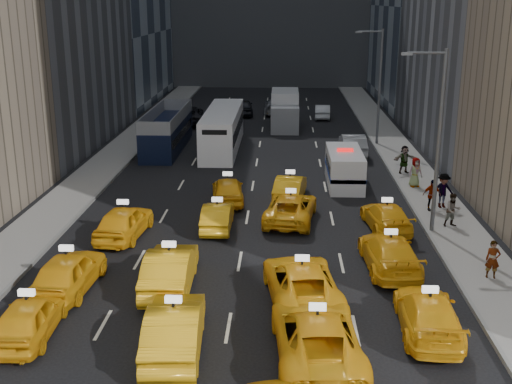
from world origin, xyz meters
TOP-DOWN VIEW (x-y plane):
  - ground at (0.00, 0.00)m, footprint 160.00×160.00m
  - sidewalk_west at (-10.50, 25.00)m, footprint 3.00×90.00m
  - sidewalk_east at (10.50, 25.00)m, footprint 3.00×90.00m
  - curb_west at (-9.05, 25.00)m, footprint 0.15×90.00m
  - curb_east at (9.05, 25.00)m, footprint 0.15×90.00m
  - streetlight_near at (9.18, 12.00)m, footprint 2.15×0.22m
  - streetlight_far at (9.18, 32.00)m, footprint 2.15×0.22m
  - taxi_4 at (-6.75, 1.07)m, footprint 1.88×4.32m
  - taxi_5 at (-1.62, 0.38)m, footprint 2.08×5.11m
  - taxi_6 at (3.02, 0.12)m, footprint 3.10×6.00m
  - taxi_7 at (6.97, 1.97)m, footprint 2.23×4.99m
  - taxi_8 at (-6.58, 4.72)m, footprint 2.17×4.82m
  - taxi_9 at (-2.60, 5.14)m, footprint 1.91×5.12m
  - taxi_10 at (2.64, 4.24)m, footprint 3.30×5.89m
  - taxi_11 at (6.48, 7.41)m, footprint 2.36×5.29m
  - taxi_12 at (-5.82, 10.76)m, footprint 2.32×4.83m
  - taxi_13 at (-1.40, 12.15)m, footprint 1.46×4.08m
  - taxi_14 at (2.30, 13.51)m, footprint 3.05×5.45m
  - taxi_15 at (7.10, 12.47)m, footprint 2.38×4.78m
  - taxi_16 at (-1.26, 16.58)m, footprint 2.21×4.49m
  - taxi_17 at (2.29, 17.31)m, footprint 2.08×4.51m
  - nypd_van at (5.70, 20.50)m, footprint 2.74×5.62m
  - double_decker at (-7.08, 29.97)m, footprint 3.56×10.69m
  - city_bus at (-2.81, 30.15)m, footprint 2.79×11.77m
  - box_truck at (1.98, 38.99)m, footprint 2.47×7.05m
  - misc_car_0 at (7.02, 28.39)m, footprint 1.73×4.95m
  - misc_car_1 at (-6.92, 40.40)m, footprint 3.52×6.25m
  - misc_car_2 at (1.02, 46.17)m, footprint 2.15×5.24m
  - misc_car_3 at (-2.21, 45.28)m, footprint 2.34×4.95m
  - misc_car_4 at (5.65, 43.79)m, footprint 1.62×4.13m
  - pedestrian_0 at (10.51, 6.40)m, footprint 0.64×0.47m
  - pedestrian_1 at (10.43, 12.63)m, footprint 0.91×0.63m
  - pedestrian_2 at (10.66, 15.71)m, footprint 1.33×0.79m
  - pedestrian_3 at (9.93, 15.18)m, footprint 1.06×0.59m
  - pedestrian_4 at (9.94, 19.79)m, footprint 1.00×0.75m
  - pedestrian_5 at (9.84, 22.97)m, footprint 1.77×1.01m

SIDE VIEW (x-z plane):
  - ground at x=0.00m, z-range 0.00..0.00m
  - sidewalk_west at x=-10.50m, z-range 0.00..0.15m
  - sidewalk_east at x=10.50m, z-range 0.00..0.15m
  - curb_west at x=-9.05m, z-range 0.00..0.18m
  - curb_east at x=9.05m, z-range 0.00..0.18m
  - taxi_15 at x=7.10m, z-range 0.00..1.33m
  - taxi_13 at x=-1.40m, z-range 0.00..1.34m
  - misc_car_4 at x=5.65m, z-range 0.00..1.34m
  - taxi_7 at x=6.97m, z-range 0.00..1.42m
  - taxi_17 at x=2.29m, z-range 0.00..1.43m
  - taxi_14 at x=2.30m, z-range 0.00..1.44m
  - taxi_4 at x=-6.75m, z-range 0.00..1.45m
  - taxi_16 at x=-1.26m, z-range 0.00..1.47m
  - taxi_11 at x=6.48m, z-range 0.00..1.51m
  - misc_car_2 at x=1.02m, z-range 0.00..1.52m
  - taxi_10 at x=2.64m, z-range 0.00..1.56m
  - taxi_12 at x=-5.82m, z-range 0.00..1.59m
  - taxi_8 at x=-6.58m, z-range 0.00..1.61m
  - taxi_6 at x=3.02m, z-range 0.00..1.62m
  - misc_car_0 at x=7.02m, z-range 0.00..1.63m
  - misc_car_3 at x=-2.21m, z-range 0.00..1.64m
  - misc_car_1 at x=-6.92m, z-range 0.00..1.65m
  - taxi_5 at x=-1.62m, z-range 0.00..1.65m
  - taxi_9 at x=-2.60m, z-range 0.00..1.67m
  - pedestrian_0 at x=10.51m, z-range 0.15..1.75m
  - pedestrian_1 at x=10.43m, z-range 0.15..1.86m
  - pedestrian_3 at x=9.93m, z-range 0.15..1.87m
  - nypd_van at x=5.70m, z-range -0.11..2.21m
  - pedestrian_4 at x=9.94m, z-range 0.15..1.96m
  - pedestrian_5 at x=9.84m, z-range 0.15..1.98m
  - pedestrian_2 at x=10.66m, z-range 0.15..2.08m
  - city_bus at x=-2.81m, z-range -0.01..3.01m
  - double_decker at x=-7.08m, z-range -0.02..3.04m
  - box_truck at x=1.98m, z-range -0.03..3.19m
  - streetlight_near at x=9.18m, z-range 0.42..9.42m
  - streetlight_far at x=9.18m, z-range 0.42..9.42m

